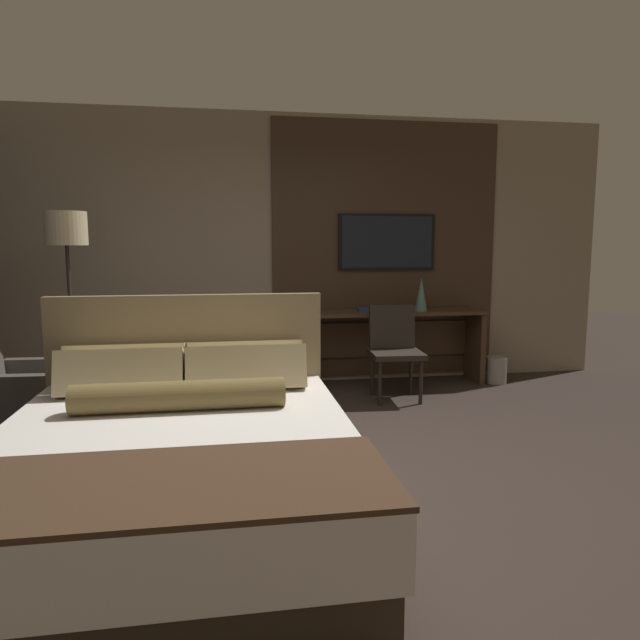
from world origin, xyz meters
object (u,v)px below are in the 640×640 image
(bed, at_px, (179,460))
(tv, at_px, (387,242))
(waste_bin, at_px, (496,370))
(armchair_by_window, at_px, (14,404))
(book, at_px, (368,309))
(desk_chair, at_px, (394,343))
(desk, at_px, (390,334))
(vase_tall, at_px, (421,294))
(floor_lamp, at_px, (67,245))

(bed, xyz_separation_m, tv, (1.97, 2.92, 1.17))
(bed, bearing_deg, waste_bin, 39.55)
(armchair_by_window, bearing_deg, waste_bin, -73.47)
(bed, xyz_separation_m, waste_bin, (3.10, 2.56, -0.18))
(tv, relative_size, book, 4.58)
(bed, relative_size, book, 9.71)
(desk_chair, bearing_deg, bed, -126.56)
(armchair_by_window, bearing_deg, tv, -63.66)
(desk, relative_size, book, 8.46)
(desk_chair, relative_size, waste_bin, 3.17)
(armchair_by_window, xyz_separation_m, vase_tall, (3.59, 1.14, 0.68))
(bed, relative_size, floor_lamp, 1.28)
(floor_lamp, distance_m, vase_tall, 3.39)
(vase_tall, bearing_deg, desk, 162.11)
(tv, xyz_separation_m, desk_chair, (-0.12, -0.73, -0.96))
(desk_chair, relative_size, armchair_by_window, 1.13)
(desk_chair, bearing_deg, armchair_by_window, -164.25)
(waste_bin, bearing_deg, book, 172.75)
(floor_lamp, distance_m, waste_bin, 4.36)
(floor_lamp, bearing_deg, armchair_by_window, -116.58)
(vase_tall, bearing_deg, floor_lamp, -170.43)
(desk_chair, relative_size, book, 3.87)
(bed, bearing_deg, desk_chair, 49.78)
(tv, bearing_deg, bed, -124.05)
(armchair_by_window, relative_size, vase_tall, 2.26)
(desk_chair, distance_m, book, 0.62)
(desk, height_order, tv, tv)
(desk_chair, xyz_separation_m, floor_lamp, (-2.88, -0.10, 0.93))
(desk, relative_size, vase_tall, 5.56)
(bed, relative_size, waste_bin, 7.94)
(desk_chair, height_order, vase_tall, vase_tall)
(armchair_by_window, xyz_separation_m, book, (3.05, 1.23, 0.52))
(vase_tall, distance_m, waste_bin, 1.16)
(desk, distance_m, floor_lamp, 3.21)
(waste_bin, bearing_deg, desk_chair, -163.41)
(tv, height_order, vase_tall, tv)
(desk_chair, distance_m, waste_bin, 1.36)
(floor_lamp, xyz_separation_m, book, (2.76, 0.65, -0.66))
(bed, height_order, tv, tv)
(desk, relative_size, armchair_by_window, 2.46)
(book, bearing_deg, waste_bin, -7.25)
(desk, height_order, vase_tall, vase_tall)
(bed, height_order, waste_bin, bed)
(floor_lamp, xyz_separation_m, vase_tall, (3.30, 0.56, -0.50))
(desk, distance_m, vase_tall, 0.53)
(tv, bearing_deg, desk_chair, -99.60)
(book, height_order, waste_bin, book)
(floor_lamp, bearing_deg, book, 13.15)
(tv, xyz_separation_m, vase_tall, (0.30, -0.28, -0.54))
(desk, height_order, waste_bin, desk)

